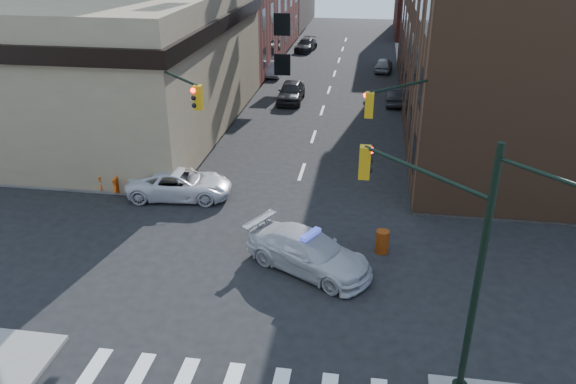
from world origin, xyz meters
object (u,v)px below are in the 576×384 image
(parked_car_enear, at_px, (395,96))
(barricade_nw_a, at_px, (112,182))
(pedestrian_b, at_px, (130,162))
(barrel_bank, at_px, (185,190))
(pickup, at_px, (180,184))
(parked_car_wfar, at_px, (275,69))
(barrel_road, at_px, (382,242))
(police_car, at_px, (309,252))
(pedestrian_a, at_px, (184,154))
(parked_car_wnear, at_px, (291,92))

(parked_car_enear, height_order, barricade_nw_a, parked_car_enear)
(pedestrian_b, xyz_separation_m, barrel_bank, (3.59, -1.66, -0.66))
(pickup, relative_size, parked_car_wfar, 1.38)
(parked_car_enear, xyz_separation_m, barrel_road, (-0.95, -22.80, -0.13))
(police_car, height_order, pickup, police_car)
(police_car, xyz_separation_m, parked_car_wfar, (-7.07, 32.32, -0.16))
(barrel_road, bearing_deg, police_car, -149.30)
(parked_car_wfar, relative_size, parked_car_enear, 0.98)
(pedestrian_a, bearing_deg, police_car, -46.86)
(parked_car_wfar, relative_size, barrel_road, 3.75)
(parked_car_enear, bearing_deg, parked_car_wnear, 3.82)
(parked_car_wfar, xyz_separation_m, pedestrian_a, (-1.07, -23.44, 0.48))
(police_car, xyz_separation_m, barrel_road, (2.98, 1.77, -0.28))
(barrel_road, xyz_separation_m, barricade_nw_a, (-14.05, 3.86, 0.09))
(police_car, relative_size, parked_car_enear, 1.40)
(parked_car_wnear, distance_m, pedestrian_a, 15.62)
(police_car, distance_m, barrel_bank, 8.98)
(pedestrian_a, distance_m, pedestrian_b, 3.04)
(pickup, height_order, pedestrian_b, pedestrian_b)
(police_car, xyz_separation_m, pedestrian_b, (-10.66, 7.18, 0.34))
(pedestrian_a, height_order, barrel_bank, pedestrian_a)
(parked_car_wfar, bearing_deg, parked_car_wnear, -71.59)
(pickup, distance_m, barrel_road, 11.08)
(parked_car_wfar, bearing_deg, barrel_bank, -90.06)
(parked_car_wnear, distance_m, pedestrian_b, 18.01)
(barricade_nw_a, bearing_deg, barrel_bank, 11.66)
(parked_car_wfar, bearing_deg, police_car, -77.71)
(pedestrian_a, distance_m, barrel_road, 13.21)
(pickup, xyz_separation_m, parked_car_wnear, (3.07, 18.30, 0.07))
(parked_car_wnear, height_order, barrel_road, parked_car_wnear)
(pedestrian_b, bearing_deg, parked_car_wnear, 53.33)
(police_car, relative_size, barricade_nw_a, 4.49)
(pedestrian_a, height_order, barrel_road, pedestrian_a)
(police_car, height_order, barrel_road, police_car)
(parked_car_wnear, xyz_separation_m, barricade_nw_a, (-6.77, -18.40, -0.20))
(parked_car_enear, bearing_deg, barrel_road, 87.64)
(parked_car_wnear, bearing_deg, barricade_nw_a, -110.63)
(pickup, relative_size, parked_car_enear, 1.36)
(pickup, relative_size, barrel_road, 5.16)
(barrel_road, distance_m, barrel_bank, 10.73)
(police_car, relative_size, parked_car_wnear, 1.15)
(parked_car_wfar, xyz_separation_m, barricade_nw_a, (-4.00, -26.70, -0.03))
(police_car, distance_m, pickup, 9.33)
(police_car, height_order, parked_car_wfar, police_car)
(parked_car_wfar, relative_size, barricade_nw_a, 3.16)
(pickup, bearing_deg, pedestrian_a, 7.98)
(pedestrian_a, bearing_deg, barrel_bank, -71.73)
(barrel_bank, bearing_deg, pedestrian_b, 155.24)
(pedestrian_b, bearing_deg, parked_car_enear, 34.02)
(parked_car_wnear, xyz_separation_m, pedestrian_b, (-6.36, -16.84, 0.33))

